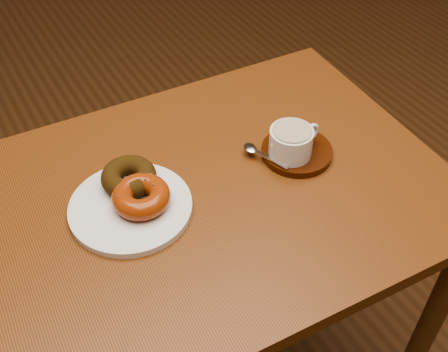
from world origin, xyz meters
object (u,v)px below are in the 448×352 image
donut_plate (131,207)px  saucer (297,152)px  coffee_cup (292,141)px  cafe_table (216,232)px

donut_plate → saucer: (0.34, -0.03, 0.00)m
donut_plate → coffee_cup: coffee_cup is taller
donut_plate → coffee_cup: size_ratio=1.99×
saucer → coffee_cup: coffee_cup is taller
donut_plate → saucer: 0.34m
donut_plate → saucer: bearing=-4.8°
cafe_table → donut_plate: donut_plate is taller
donut_plate → saucer: size_ratio=1.58×
cafe_table → coffee_cup: coffee_cup is taller
cafe_table → saucer: size_ratio=6.43×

